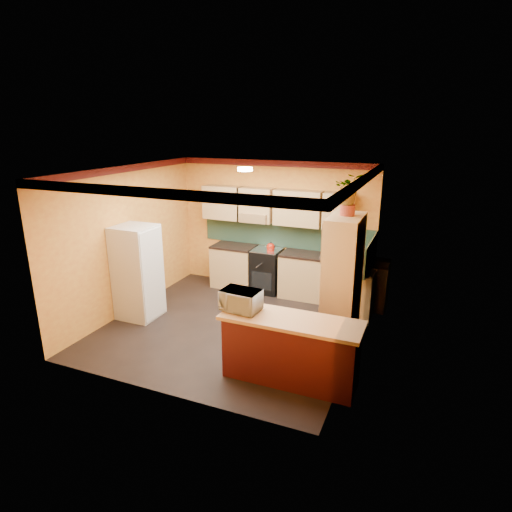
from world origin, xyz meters
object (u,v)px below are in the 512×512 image
(fridge, at_px, (137,272))
(breakfast_bar, at_px, (290,352))
(pantry, at_px, (342,283))
(stove, at_px, (267,270))
(microwave, at_px, (241,300))
(base_cabinets_back, at_px, (295,275))

(fridge, height_order, breakfast_bar, fridge)
(fridge, height_order, pantry, pantry)
(pantry, bearing_deg, stove, 138.35)
(microwave, bearing_deg, breakfast_bar, 3.88)
(breakfast_bar, bearing_deg, stove, 116.75)
(pantry, relative_size, microwave, 3.98)
(breakfast_bar, height_order, microwave, microwave)
(microwave, bearing_deg, pantry, 52.18)
(fridge, relative_size, pantry, 0.81)
(base_cabinets_back, height_order, fridge, fridge)
(fridge, relative_size, microwave, 3.22)
(stove, height_order, breakfast_bar, stove)
(stove, bearing_deg, breakfast_bar, -63.25)
(fridge, distance_m, pantry, 3.62)
(base_cabinets_back, relative_size, microwave, 6.91)
(base_cabinets_back, relative_size, fridge, 2.15)
(base_cabinets_back, xyz_separation_m, microwave, (0.14, -2.97, 0.64))
(stove, xyz_separation_m, breakfast_bar, (1.50, -2.97, -0.02))
(stove, relative_size, microwave, 1.72)
(base_cabinets_back, distance_m, microwave, 3.04)
(fridge, distance_m, breakfast_bar, 3.35)
(stove, distance_m, breakfast_bar, 3.33)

